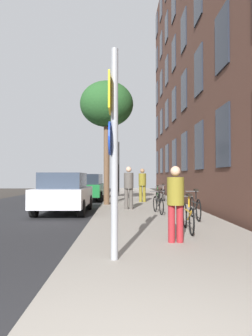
{
  "coord_description": "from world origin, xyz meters",
  "views": [
    {
      "loc": [
        -0.02,
        -1.9,
        1.48
      ],
      "look_at": [
        0.22,
        13.79,
        1.93
      ],
      "focal_mm": 32.25,
      "sensor_mm": 36.0,
      "label": 1
    }
  ],
  "objects_px": {
    "tree_near": "(107,105)",
    "car_0": "(64,192)",
    "bicycle_3": "(158,196)",
    "pedestrian_0": "(176,199)",
    "bicycle_4": "(163,194)",
    "bicycle_2": "(158,204)",
    "car_1": "(89,187)",
    "pedestrian_2": "(142,183)",
    "traffic_light": "(117,159)",
    "bicycle_0": "(188,217)",
    "sign_post": "(113,142)",
    "bicycle_1": "(195,207)",
    "pedestrian_1": "(129,185)"
  },
  "relations": [
    {
      "from": "tree_near",
      "to": "car_0",
      "type": "relative_size",
      "value": 1.51
    },
    {
      "from": "bicycle_3",
      "to": "pedestrian_0",
      "type": "relative_size",
      "value": 1.0
    },
    {
      "from": "pedestrian_0",
      "to": "bicycle_4",
      "type": "bearing_deg",
      "value": 83.52
    },
    {
      "from": "bicycle_2",
      "to": "bicycle_4",
      "type": "bearing_deg",
      "value": 80.49
    },
    {
      "from": "bicycle_3",
      "to": "car_1",
      "type": "relative_size",
      "value": 0.35
    },
    {
      "from": "pedestrian_0",
      "to": "pedestrian_2",
      "type": "distance_m",
      "value": 9.93
    },
    {
      "from": "bicycle_4",
      "to": "bicycle_2",
      "type": "bearing_deg",
      "value": -99.51
    },
    {
      "from": "traffic_light",
      "to": "pedestrian_2",
      "type": "distance_m",
      "value": 5.34
    },
    {
      "from": "tree_near",
      "to": "bicycle_0",
      "type": "relative_size",
      "value": 3.48
    },
    {
      "from": "tree_near",
      "to": "bicycle_3",
      "type": "distance_m",
      "value": 5.23
    },
    {
      "from": "bicycle_2",
      "to": "car_0",
      "type": "bearing_deg",
      "value": 164.68
    },
    {
      "from": "bicycle_2",
      "to": "bicycle_4",
      "type": "relative_size",
      "value": 0.98
    },
    {
      "from": "bicycle_0",
      "to": "bicycle_2",
      "type": "xyz_separation_m",
      "value": [
        -0.29,
        3.69,
        -0.02
      ]
    },
    {
      "from": "sign_post",
      "to": "bicycle_2",
      "type": "xyz_separation_m",
      "value": [
        1.51,
        6.2,
        -1.59
      ]
    },
    {
      "from": "traffic_light",
      "to": "pedestrian_2",
      "type": "xyz_separation_m",
      "value": [
        1.43,
        -4.9,
        -1.57
      ]
    },
    {
      "from": "bicycle_0",
      "to": "car_1",
      "type": "distance_m",
      "value": 11.67
    },
    {
      "from": "traffic_light",
      "to": "bicycle_0",
      "type": "xyz_separation_m",
      "value": [
        1.95,
        -13.6,
        -2.22
      ]
    },
    {
      "from": "traffic_light",
      "to": "tree_near",
      "type": "relative_size",
      "value": 0.63
    },
    {
      "from": "sign_post",
      "to": "pedestrian_2",
      "type": "height_order",
      "value": "sign_post"
    },
    {
      "from": "bicycle_0",
      "to": "bicycle_2",
      "type": "height_order",
      "value": "bicycle_0"
    },
    {
      "from": "pedestrian_0",
      "to": "car_1",
      "type": "bearing_deg",
      "value": 104.17
    },
    {
      "from": "car_0",
      "to": "bicycle_2",
      "type": "bearing_deg",
      "value": -15.32
    },
    {
      "from": "traffic_light",
      "to": "bicycle_3",
      "type": "xyz_separation_m",
      "value": [
        2.16,
        -5.75,
        -2.23
      ]
    },
    {
      "from": "traffic_light",
      "to": "car_1",
      "type": "bearing_deg",
      "value": -123.84
    },
    {
      "from": "bicycle_1",
      "to": "car_1",
      "type": "relative_size",
      "value": 0.38
    },
    {
      "from": "bicycle_3",
      "to": "car_0",
      "type": "distance_m",
      "value": 5.24
    },
    {
      "from": "sign_post",
      "to": "pedestrian_1",
      "type": "bearing_deg",
      "value": 86.66
    },
    {
      "from": "bicycle_4",
      "to": "pedestrian_2",
      "type": "bearing_deg",
      "value": -144.32
    },
    {
      "from": "bicycle_1",
      "to": "pedestrian_0",
      "type": "height_order",
      "value": "pedestrian_0"
    },
    {
      "from": "pedestrian_0",
      "to": "car_0",
      "type": "height_order",
      "value": "pedestrian_0"
    },
    {
      "from": "traffic_light",
      "to": "car_0",
      "type": "xyz_separation_m",
      "value": [
        -2.0,
        -8.9,
        -1.87
      ]
    },
    {
      "from": "pedestrian_2",
      "to": "car_1",
      "type": "distance_m",
      "value": 3.93
    },
    {
      "from": "bicycle_2",
      "to": "car_0",
      "type": "distance_m",
      "value": 3.82
    },
    {
      "from": "tree_near",
      "to": "pedestrian_1",
      "type": "xyz_separation_m",
      "value": [
        1.03,
        -2.15,
        -3.85
      ]
    },
    {
      "from": "bicycle_0",
      "to": "car_0",
      "type": "xyz_separation_m",
      "value": [
        -3.96,
        4.7,
        0.35
      ]
    },
    {
      "from": "bicycle_2",
      "to": "car_1",
      "type": "height_order",
      "value": "car_1"
    },
    {
      "from": "traffic_light",
      "to": "pedestrian_1",
      "type": "relative_size",
      "value": 2.13
    },
    {
      "from": "sign_post",
      "to": "traffic_light",
      "type": "xyz_separation_m",
      "value": [
        -0.16,
        16.1,
        0.66
      ]
    },
    {
      "from": "bicycle_0",
      "to": "pedestrian_1",
      "type": "bearing_deg",
      "value": 104.73
    },
    {
      "from": "bicycle_1",
      "to": "bicycle_3",
      "type": "xyz_separation_m",
      "value": [
        -0.5,
        5.71,
        -0.02
      ]
    },
    {
      "from": "pedestrian_1",
      "to": "car_1",
      "type": "distance_m",
      "value": 6.39
    },
    {
      "from": "traffic_light",
      "to": "bicycle_4",
      "type": "xyz_separation_m",
      "value": [
        2.65,
        -4.02,
        -2.22
      ]
    },
    {
      "from": "traffic_light",
      "to": "car_0",
      "type": "height_order",
      "value": "traffic_light"
    },
    {
      "from": "sign_post",
      "to": "car_0",
      "type": "bearing_deg",
      "value": 106.71
    },
    {
      "from": "pedestrian_1",
      "to": "pedestrian_2",
      "type": "distance_m",
      "value": 3.66
    },
    {
      "from": "bicycle_3",
      "to": "pedestrian_2",
      "type": "relative_size",
      "value": 0.88
    },
    {
      "from": "sign_post",
      "to": "bicycle_2",
      "type": "bearing_deg",
      "value": 76.33
    },
    {
      "from": "tree_near",
      "to": "bicycle_3",
      "type": "bearing_deg",
      "value": 12.53
    },
    {
      "from": "sign_post",
      "to": "tree_near",
      "type": "bearing_deg",
      "value": 93.42
    },
    {
      "from": "bicycle_1",
      "to": "car_0",
      "type": "xyz_separation_m",
      "value": [
        -4.66,
        2.55,
        0.34
      ]
    }
  ]
}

